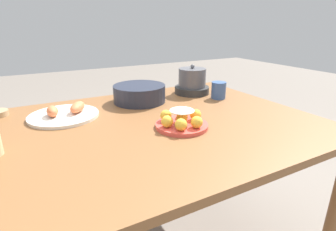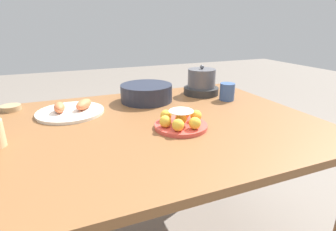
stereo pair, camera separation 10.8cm
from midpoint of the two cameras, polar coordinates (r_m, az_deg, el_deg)
name	(u,v)px [view 1 (the left image)]	position (r m, az deg, el deg)	size (l,w,h in m)	color
dining_table	(155,141)	(1.16, -5.44, -5.59)	(1.37, 1.04, 0.76)	brown
cake_plate	(182,121)	(1.05, 0.07, -1.19)	(0.21, 0.21, 0.08)	#E04C42
serving_bowl	(139,93)	(1.41, -8.43, 4.86)	(0.27, 0.27, 0.09)	#232838
seafood_platter	(65,114)	(1.28, -23.83, 0.30)	(0.30, 0.30, 0.06)	silver
cup_far	(219,90)	(1.47, 8.91, 5.42)	(0.08, 0.08, 0.09)	#38568E
warming_pot	(192,82)	(1.56, 3.28, 7.20)	(0.20, 0.20, 0.17)	#2D2D2D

